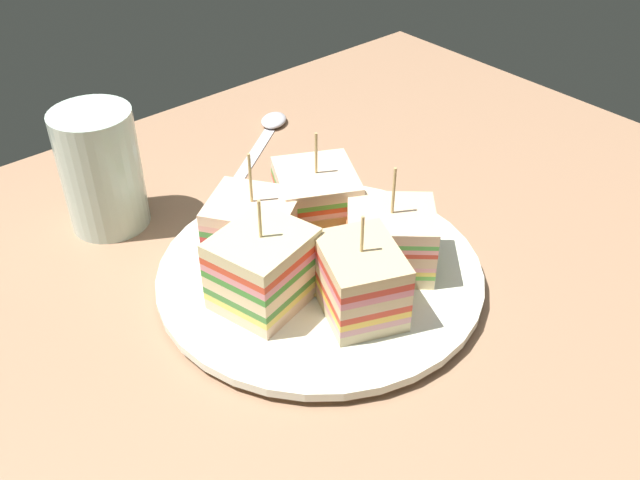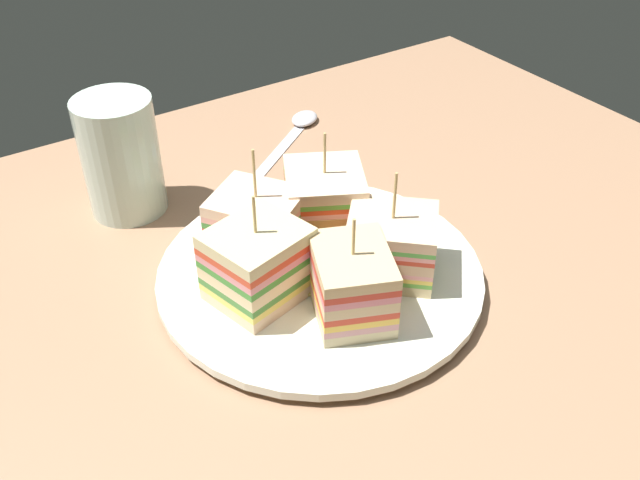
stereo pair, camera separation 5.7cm
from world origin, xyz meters
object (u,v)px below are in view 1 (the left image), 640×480
(chip_pile, at_px, (328,263))
(sandwich_wedge_1, at_px, (254,230))
(sandwich_wedge_2, at_px, (265,270))
(sandwich_wedge_4, at_px, (390,239))
(sandwich_wedge_3, at_px, (360,281))
(drinking_glass, at_px, (103,178))
(sandwich_wedge_0, at_px, (316,202))
(spoon, at_px, (268,129))
(plate, at_px, (320,274))

(chip_pile, bearing_deg, sandwich_wedge_1, 119.47)
(sandwich_wedge_2, xyz_separation_m, chip_pile, (0.06, -0.01, -0.02))
(sandwich_wedge_4, relative_size, chip_pile, 1.34)
(sandwich_wedge_2, bearing_deg, sandwich_wedge_3, -62.48)
(chip_pile, xyz_separation_m, drinking_glass, (-0.09, 0.20, 0.02))
(sandwich_wedge_1, height_order, sandwich_wedge_3, sandwich_wedge_1)
(sandwich_wedge_2, relative_size, drinking_glass, 0.82)
(sandwich_wedge_2, height_order, chip_pile, sandwich_wedge_2)
(sandwich_wedge_0, relative_size, sandwich_wedge_4, 1.02)
(sandwich_wedge_0, relative_size, chip_pile, 1.36)
(sandwich_wedge_2, xyz_separation_m, drinking_glass, (-0.03, 0.20, 0.00))
(sandwich_wedge_1, xyz_separation_m, spoon, (0.16, 0.19, -0.04))
(spoon, relative_size, drinking_glass, 1.28)
(sandwich_wedge_3, bearing_deg, plate, 14.19)
(sandwich_wedge_0, bearing_deg, chip_pile, -4.29)
(sandwich_wedge_4, height_order, chip_pile, sandwich_wedge_4)
(sandwich_wedge_0, distance_m, spoon, 0.22)
(sandwich_wedge_1, height_order, chip_pile, sandwich_wedge_1)
(sandwich_wedge_0, xyz_separation_m, sandwich_wedge_4, (0.01, -0.08, -0.00))
(chip_pile, relative_size, spoon, 0.49)
(sandwich_wedge_0, xyz_separation_m, sandwich_wedge_1, (-0.06, 0.00, -0.00))
(sandwich_wedge_1, bearing_deg, spoon, 105.77)
(plate, distance_m, chip_pile, 0.02)
(sandwich_wedge_0, height_order, drinking_glass, drinking_glass)
(spoon, bearing_deg, sandwich_wedge_4, -141.91)
(sandwich_wedge_0, xyz_separation_m, chip_pile, (-0.03, -0.05, -0.02))
(chip_pile, distance_m, drinking_glass, 0.22)
(sandwich_wedge_4, xyz_separation_m, spoon, (0.08, 0.27, -0.04))
(chip_pile, bearing_deg, sandwich_wedge_3, -102.15)
(sandwich_wedge_4, distance_m, chip_pile, 0.05)
(sandwich_wedge_1, distance_m, spoon, 0.25)
(sandwich_wedge_1, xyz_separation_m, sandwich_wedge_2, (-0.03, -0.05, 0.00))
(plate, relative_size, sandwich_wedge_3, 3.09)
(chip_pile, bearing_deg, sandwich_wedge_2, 174.55)
(sandwich_wedge_0, xyz_separation_m, sandwich_wedge_2, (-0.09, -0.05, 0.00))
(sandwich_wedge_4, bearing_deg, chip_pile, 13.14)
(sandwich_wedge_3, relative_size, sandwich_wedge_4, 0.93)
(plate, xyz_separation_m, sandwich_wedge_0, (0.03, 0.05, 0.03))
(chip_pile, bearing_deg, sandwich_wedge_4, -29.17)
(sandwich_wedge_1, xyz_separation_m, sandwich_wedge_4, (0.08, -0.08, -0.00))
(sandwich_wedge_3, height_order, spoon, sandwich_wedge_3)
(chip_pile, bearing_deg, plate, 103.32)
(sandwich_wedge_0, xyz_separation_m, drinking_glass, (-0.13, 0.15, 0.01))
(plate, distance_m, sandwich_wedge_4, 0.07)
(plate, relative_size, chip_pile, 3.84)
(plate, relative_size, sandwich_wedge_1, 2.71)
(sandwich_wedge_2, height_order, sandwich_wedge_3, sandwich_wedge_2)
(spoon, bearing_deg, plate, -153.51)
(spoon, bearing_deg, drinking_glass, 155.73)
(sandwich_wedge_0, bearing_deg, spoon, -177.88)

